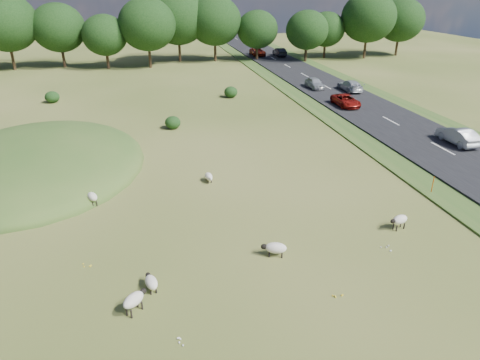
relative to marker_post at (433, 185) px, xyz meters
name	(u,v)px	position (x,y,z in m)	size (l,w,h in m)	color
ground	(184,125)	(-14.28, 18.70, -0.60)	(160.00, 160.00, 0.00)	#3E531A
mound	(37,166)	(-26.28, 10.70, -0.60)	(16.00, 20.00, 4.00)	#33561E
road	(332,91)	(5.72, 28.70, -0.47)	(8.00, 150.00, 0.25)	black
treeline	(153,24)	(-15.34, 54.13, 5.97)	(96.28, 14.66, 11.70)	black
shrubs	(150,101)	(-17.24, 26.36, 0.05)	(22.29, 14.51, 1.32)	black
marker_post	(433,185)	(0.00, 0.00, 0.00)	(0.06, 0.06, 1.20)	#D8590C
sheep_0	(209,177)	(-13.99, 5.00, -0.20)	(0.59, 1.13, 0.63)	beige
sheep_1	(134,300)	(-19.02, -7.17, 0.04)	(1.18, 1.19, 0.92)	beige
sheep_2	(399,220)	(-4.60, -3.59, 0.00)	(1.25, 0.77, 0.87)	beige
sheep_3	(275,248)	(-12.12, -4.56, -0.12)	(1.37, 0.90, 0.76)	beige
sheep_4	(151,282)	(-18.30, -5.86, -0.17)	(0.72, 1.22, 0.68)	beige
sheep_5	(92,196)	(-21.55, 3.20, -0.01)	(0.88, 1.21, 0.84)	beige
car_0	(315,83)	(3.82, 30.12, 0.32)	(1.59, 3.95, 1.35)	#A7AAAF
car_1	(350,85)	(7.62, 27.74, 0.31)	(1.86, 4.57, 1.33)	#B3B7BB
car_2	(245,37)	(7.62, 84.89, 0.26)	(1.71, 4.20, 1.22)	black
car_3	(346,100)	(3.82, 20.94, 0.26)	(2.04, 4.42, 1.23)	maroon
car_4	(258,52)	(3.82, 58.86, 0.33)	(2.27, 4.92, 1.37)	maroon
car_6	(458,136)	(7.62, 7.49, 0.34)	(1.45, 4.16, 1.37)	#A8ACB0
car_7	(280,52)	(7.62, 57.19, 0.38)	(1.55, 4.43, 1.46)	black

